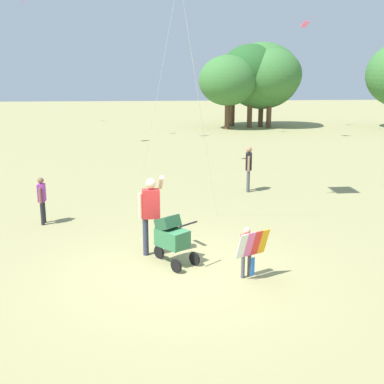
{
  "coord_description": "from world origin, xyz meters",
  "views": [
    {
      "loc": [
        -0.52,
        -8.8,
        3.84
      ],
      "look_at": [
        0.36,
        1.34,
        1.3
      ],
      "focal_mm": 44.83,
      "sensor_mm": 36.0,
      "label": 1
    }
  ],
  "objects": [
    {
      "name": "treeline_distant",
      "position": [
        3.93,
        25.68,
        3.77
      ],
      "size": [
        44.47,
        8.39,
        6.41
      ],
      "color": "brown",
      "rests_on": "ground"
    },
    {
      "name": "person_red_shirt",
      "position": [
        -3.35,
        3.45,
        0.73
      ],
      "size": [
        0.17,
        0.4,
        1.24
      ],
      "color": "#232328",
      "rests_on": "ground"
    },
    {
      "name": "person_adult_flyer",
      "position": [
        -0.54,
        1.02,
        1.02
      ],
      "size": [
        0.55,
        0.53,
        1.77
      ],
      "color": "#33384C",
      "rests_on": "ground"
    },
    {
      "name": "ground_plane",
      "position": [
        0.0,
        0.0,
        0.0
      ],
      "size": [
        120.0,
        120.0,
        0.0
      ],
      "primitive_type": "plane",
      "color": "#938E5B"
    },
    {
      "name": "child_with_butterfly_kite",
      "position": [
        1.28,
        -0.36,
        0.62
      ],
      "size": [
        0.69,
        0.5,
        1.01
      ],
      "color": "#4C4C51",
      "rests_on": "ground"
    },
    {
      "name": "stroller",
      "position": [
        -0.13,
        0.48,
        0.61
      ],
      "size": [
        0.93,
        1.02,
        1.03
      ],
      "color": "black",
      "rests_on": "ground"
    },
    {
      "name": "person_sitting_far",
      "position": [
        2.69,
        6.49,
        0.88
      ],
      "size": [
        0.26,
        0.47,
        1.5
      ],
      "color": "#4C4C51",
      "rests_on": "ground"
    }
  ]
}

